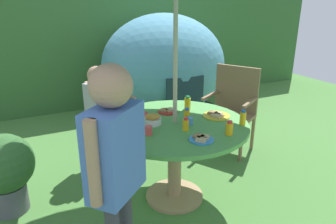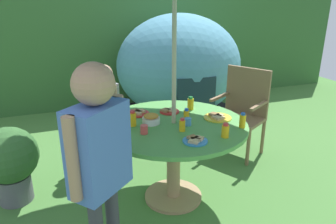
{
  "view_description": "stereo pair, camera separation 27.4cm",
  "coord_description": "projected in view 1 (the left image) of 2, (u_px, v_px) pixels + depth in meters",
  "views": [
    {
      "loc": [
        -1.15,
        -2.21,
        1.75
      ],
      "look_at": [
        -0.01,
        0.11,
        0.81
      ],
      "focal_mm": 33.56,
      "sensor_mm": 36.0,
      "label": 1
    },
    {
      "loc": [
        -0.9,
        -2.32,
        1.75
      ],
      "look_at": [
        -0.01,
        0.11,
        0.81
      ],
      "focal_mm": 33.56,
      "sensor_mm": 36.0,
      "label": 2
    }
  ],
  "objects": [
    {
      "name": "ground_plane",
      "position": [
        174.0,
        197.0,
        2.94
      ],
      "size": [
        10.0,
        10.0,
        0.02
      ],
      "primitive_type": "cube",
      "color": "#477A38"
    },
    {
      "name": "hedge_backdrop",
      "position": [
        89.0,
        51.0,
        5.33
      ],
      "size": [
        9.0,
        0.7,
        1.8
      ],
      "primitive_type": "cube",
      "color": "#33602D",
      "rests_on": "ground_plane"
    },
    {
      "name": "garden_table",
      "position": [
        175.0,
        139.0,
        2.74
      ],
      "size": [
        1.26,
        1.26,
        0.75
      ],
      "color": "tan",
      "rests_on": "ground_plane"
    },
    {
      "name": "wooden_chair",
      "position": [
        232.0,
        104.0,
        3.74
      ],
      "size": [
        0.63,
        0.67,
        1.0
      ],
      "rotation": [
        0.0,
        0.0,
        -1.05
      ],
      "color": "brown",
      "rests_on": "ground_plane"
    },
    {
      "name": "dome_tent",
      "position": [
        164.0,
        66.0,
        4.82
      ],
      "size": [
        2.1,
        2.1,
        1.55
      ],
      "rotation": [
        0.0,
        0.0,
        -0.09
      ],
      "color": "teal",
      "rests_on": "ground_plane"
    },
    {
      "name": "potted_plant",
      "position": [
        4.0,
        169.0,
        2.62
      ],
      "size": [
        0.5,
        0.5,
        0.71
      ],
      "color": "#595960",
      "rests_on": "ground_plane"
    },
    {
      "name": "child_in_grey_shirt",
      "position": [
        99.0,
        104.0,
        3.28
      ],
      "size": [
        0.27,
        0.35,
        1.11
      ],
      "rotation": [
        0.0,
        0.0,
        -1.12
      ],
      "color": "#3F3F47",
      "rests_on": "ground_plane"
    },
    {
      "name": "child_in_blue_shirt",
      "position": [
        115.0,
        152.0,
        1.8
      ],
      "size": [
        0.41,
        0.4,
        1.43
      ],
      "rotation": [
        0.0,
        0.0,
        0.72
      ],
      "color": "#3F3F47",
      "rests_on": "ground_plane"
    },
    {
      "name": "snack_bowl",
      "position": [
        153.0,
        120.0,
        2.64
      ],
      "size": [
        0.15,
        0.15,
        0.09
      ],
      "color": "white",
      "rests_on": "garden_table"
    },
    {
      "name": "plate_near_right",
      "position": [
        136.0,
        114.0,
        2.84
      ],
      "size": [
        0.22,
        0.22,
        0.03
      ],
      "color": "red",
      "rests_on": "garden_table"
    },
    {
      "name": "plate_center_front",
      "position": [
        216.0,
        115.0,
        2.82
      ],
      "size": [
        0.24,
        0.24,
        0.03
      ],
      "color": "yellow",
      "rests_on": "garden_table"
    },
    {
      "name": "plate_front_edge",
      "position": [
        167.0,
        111.0,
        2.92
      ],
      "size": [
        0.18,
        0.18,
        0.03
      ],
      "color": "red",
      "rests_on": "garden_table"
    },
    {
      "name": "plate_back_edge",
      "position": [
        201.0,
        139.0,
        2.34
      ],
      "size": [
        0.19,
        0.19,
        0.03
      ],
      "color": "#338CD8",
      "rests_on": "garden_table"
    },
    {
      "name": "juice_bottle_near_left",
      "position": [
        188.0,
        103.0,
        3.0
      ],
      "size": [
        0.06,
        0.06,
        0.13
      ],
      "color": "yellow",
      "rests_on": "garden_table"
    },
    {
      "name": "juice_bottle_far_left",
      "position": [
        229.0,
        128.0,
        2.43
      ],
      "size": [
        0.06,
        0.06,
        0.11
      ],
      "color": "yellow",
      "rests_on": "garden_table"
    },
    {
      "name": "juice_bottle_far_right",
      "position": [
        186.0,
        125.0,
        2.51
      ],
      "size": [
        0.05,
        0.05,
        0.11
      ],
      "color": "yellow",
      "rests_on": "garden_table"
    },
    {
      "name": "juice_bottle_center_back",
      "position": [
        187.0,
        115.0,
        2.71
      ],
      "size": [
        0.05,
        0.05,
        0.11
      ],
      "color": "yellow",
      "rests_on": "garden_table"
    },
    {
      "name": "juice_bottle_mid_left",
      "position": [
        117.0,
        123.0,
        2.5
      ],
      "size": [
        0.05,
        0.05,
        0.13
      ],
      "color": "yellow",
      "rests_on": "garden_table"
    },
    {
      "name": "juice_bottle_mid_right",
      "position": [
        243.0,
        118.0,
        2.62
      ],
      "size": [
        0.05,
        0.05,
        0.13
      ],
      "color": "yellow",
      "rests_on": "garden_table"
    },
    {
      "name": "juice_bottle_spot_a",
      "position": [
        135.0,
        120.0,
        2.57
      ],
      "size": [
        0.06,
        0.06,
        0.13
      ],
      "color": "yellow",
      "rests_on": "garden_table"
    },
    {
      "name": "cup_near",
      "position": [
        190.0,
        121.0,
        2.63
      ],
      "size": [
        0.06,
        0.06,
        0.06
      ],
      "primitive_type": "cylinder",
      "color": "#4C99D8",
      "rests_on": "garden_table"
    },
    {
      "name": "cup_far",
      "position": [
        149.0,
        130.0,
        2.43
      ],
      "size": [
        0.06,
        0.06,
        0.07
      ],
      "primitive_type": "cylinder",
      "color": "#E04C47",
      "rests_on": "garden_table"
    }
  ]
}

